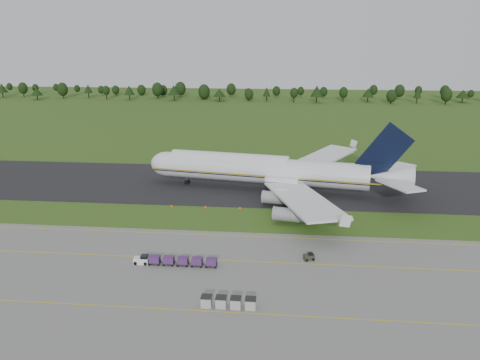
# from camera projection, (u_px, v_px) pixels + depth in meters

# --- Properties ---
(ground) EXTENTS (600.00, 600.00, 0.00)m
(ground) POSITION_uv_depth(u_px,v_px,m) (237.00, 219.00, 112.96)
(ground) COLOR #315218
(ground) RESTS_ON ground
(apron) EXTENTS (300.00, 52.00, 0.06)m
(apron) POSITION_uv_depth(u_px,v_px,m) (218.00, 292.00, 80.58)
(apron) COLOR slate
(apron) RESTS_ON ground
(taxiway) EXTENTS (300.00, 40.00, 0.08)m
(taxiway) POSITION_uv_depth(u_px,v_px,m) (247.00, 184.00, 139.60)
(taxiway) COLOR black
(taxiway) RESTS_ON ground
(apron_markings) EXTENTS (300.00, 30.20, 0.01)m
(apron_markings) POSITION_uv_depth(u_px,v_px,m) (223.00, 272.00, 87.25)
(apron_markings) COLOR gold
(apron_markings) RESTS_ON apron
(tree_line) EXTENTS (526.48, 22.45, 11.93)m
(tree_line) POSITION_uv_depth(u_px,v_px,m) (272.00, 92.00, 320.00)
(tree_line) COLOR black
(tree_line) RESTS_ON ground
(aircraft) EXTENTS (76.10, 73.01, 21.28)m
(aircraft) POSITION_uv_depth(u_px,v_px,m) (268.00, 170.00, 132.47)
(aircraft) COLOR silver
(aircraft) RESTS_ON ground
(baggage_train) EXTENTS (16.25, 1.72, 1.66)m
(baggage_train) POSITION_uv_depth(u_px,v_px,m) (174.00, 261.00, 89.94)
(baggage_train) COLOR white
(baggage_train) RESTS_ON apron
(utility_cart) EXTENTS (2.28, 1.84, 1.09)m
(utility_cart) POSITION_uv_depth(u_px,v_px,m) (309.00, 257.00, 92.06)
(utility_cart) COLOR #2B2F21
(utility_cart) RESTS_ON apron
(uld_row) EXTENTS (8.99, 1.79, 1.77)m
(uld_row) POSITION_uv_depth(u_px,v_px,m) (228.00, 302.00, 75.82)
(uld_row) COLOR #A8A8A8
(uld_row) RESTS_ON apron
(edge_markers) EXTENTS (18.25, 0.30, 0.60)m
(edge_markers) POSITION_uv_depth(u_px,v_px,m) (206.00, 207.00, 120.03)
(edge_markers) COLOR #F56407
(edge_markers) RESTS_ON ground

